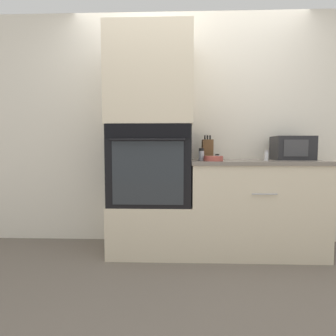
# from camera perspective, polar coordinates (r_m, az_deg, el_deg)

# --- Properties ---
(ground_plane) EXTENTS (12.00, 12.00, 0.00)m
(ground_plane) POSITION_cam_1_polar(r_m,az_deg,el_deg) (2.53, 5.30, -19.94)
(ground_plane) COLOR #6B6056
(wall_back) EXTENTS (8.00, 0.05, 2.50)m
(wall_back) POSITION_cam_1_polar(r_m,az_deg,el_deg) (2.94, 4.73, 8.40)
(wall_back) COLOR silver
(wall_back) RESTS_ON ground_plane
(oven_cabinet_base) EXTENTS (0.80, 0.60, 0.49)m
(oven_cabinet_base) POSITION_cam_1_polar(r_m,az_deg,el_deg) (2.73, -3.66, -12.54)
(oven_cabinet_base) COLOR beige
(oven_cabinet_base) RESTS_ON ground_plane
(wall_oven) EXTENTS (0.77, 0.64, 0.76)m
(wall_oven) POSITION_cam_1_polar(r_m,az_deg,el_deg) (2.62, -3.73, 0.73)
(wall_oven) COLOR black
(wall_oven) RESTS_ON oven_cabinet_base
(oven_cabinet_upper) EXTENTS (0.80, 0.60, 0.90)m
(oven_cabinet_upper) POSITION_cam_1_polar(r_m,az_deg,el_deg) (2.70, -3.80, 18.58)
(oven_cabinet_upper) COLOR beige
(oven_cabinet_upper) RESTS_ON wall_oven
(counter_unit) EXTENTS (1.27, 0.63, 0.92)m
(counter_unit) POSITION_cam_1_polar(r_m,az_deg,el_deg) (2.77, 18.14, -7.91)
(counter_unit) COLOR beige
(counter_unit) RESTS_ON ground_plane
(microwave) EXTENTS (0.38, 0.27, 0.24)m
(microwave) POSITION_cam_1_polar(r_m,az_deg,el_deg) (2.97, 25.45, 3.93)
(microwave) COLOR #232326
(microwave) RESTS_ON counter_unit
(knife_block) EXTENTS (0.11, 0.15, 0.25)m
(knife_block) POSITION_cam_1_polar(r_m,az_deg,el_deg) (2.74, 8.56, 3.98)
(knife_block) COLOR brown
(knife_block) RESTS_ON counter_unit
(bowl) EXTENTS (0.18, 0.18, 0.05)m
(bowl) POSITION_cam_1_polar(r_m,az_deg,el_deg) (2.46, 9.82, 2.06)
(bowl) COLOR #B24C42
(bowl) RESTS_ON counter_unit
(condiment_jar_near) EXTENTS (0.04, 0.04, 0.10)m
(condiment_jar_near) POSITION_cam_1_polar(r_m,az_deg,el_deg) (2.73, 20.61, 2.58)
(condiment_jar_near) COLOR silver
(condiment_jar_near) RESTS_ON counter_unit
(condiment_jar_mid) EXTENTS (0.05, 0.05, 0.12)m
(condiment_jar_mid) POSITION_cam_1_polar(r_m,az_deg,el_deg) (2.53, 7.27, 2.92)
(condiment_jar_mid) COLOR silver
(condiment_jar_mid) RESTS_ON counter_unit
(condiment_jar_far) EXTENTS (0.04, 0.04, 0.06)m
(condiment_jar_far) POSITION_cam_1_polar(r_m,az_deg,el_deg) (2.59, 10.67, 2.31)
(condiment_jar_far) COLOR silver
(condiment_jar_far) RESTS_ON counter_unit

